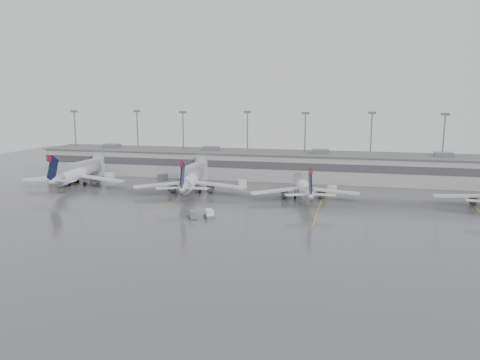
% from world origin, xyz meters
% --- Properties ---
extents(ground, '(260.00, 260.00, 0.00)m').
position_xyz_m(ground, '(0.00, 0.00, 0.00)').
color(ground, '#505053').
rests_on(ground, ground).
extents(terminal, '(152.00, 17.00, 9.45)m').
position_xyz_m(terminal, '(-0.01, 57.98, 4.17)').
color(terminal, '#B2B2AC').
rests_on(terminal, ground).
extents(light_masts, '(142.40, 8.00, 20.60)m').
position_xyz_m(light_masts, '(0.00, 63.75, 12.03)').
color(light_masts, gray).
rests_on(light_masts, ground).
extents(jet_bridge_left, '(4.00, 17.20, 7.00)m').
position_xyz_m(jet_bridge_left, '(-55.50, 45.72, 3.87)').
color(jet_bridge_left, '#9D9FA2').
rests_on(jet_bridge_left, ground).
extents(jet_bridge_right, '(4.00, 17.20, 7.00)m').
position_xyz_m(jet_bridge_right, '(-20.50, 45.72, 3.87)').
color(jet_bridge_right, '#9D9FA2').
rests_on(jet_bridge_right, ground).
extents(stand_markings, '(105.25, 40.00, 0.01)m').
position_xyz_m(stand_markings, '(-0.00, 24.00, 0.01)').
color(stand_markings, '#D9A10C').
rests_on(stand_markings, ground).
extents(jet_far_left, '(29.42, 33.16, 10.75)m').
position_xyz_m(jet_far_left, '(-51.80, 31.76, 3.34)').
color(jet_far_left, silver).
rests_on(jet_far_left, ground).
extents(jet_mid_left, '(29.36, 33.22, 10.85)m').
position_xyz_m(jet_mid_left, '(-16.69, 29.66, 3.37)').
color(jet_mid_left, silver).
rests_on(jet_mid_left, ground).
extents(jet_mid_right, '(26.58, 30.12, 9.88)m').
position_xyz_m(jet_mid_right, '(12.95, 29.48, 3.07)').
color(jet_mid_right, silver).
rests_on(jet_mid_right, ground).
extents(baggage_tug, '(2.86, 3.29, 1.81)m').
position_xyz_m(baggage_tug, '(-4.09, 5.36, 0.71)').
color(baggage_tug, white).
rests_on(baggage_tug, ground).
extents(baggage_cart, '(2.54, 2.96, 1.65)m').
position_xyz_m(baggage_cart, '(-7.29, 4.16, 0.86)').
color(baggage_cart, slate).
rests_on(baggage_cart, ground).
extents(gse_uld_a, '(2.87, 2.12, 1.88)m').
position_xyz_m(gse_uld_a, '(-48.62, 44.16, 0.94)').
color(gse_uld_a, white).
rests_on(gse_uld_a, ground).
extents(gse_uld_b, '(2.50, 1.89, 1.61)m').
position_xyz_m(gse_uld_b, '(-5.74, 42.76, 0.80)').
color(gse_uld_b, white).
rests_on(gse_uld_b, ground).
extents(gse_uld_c, '(2.44, 1.78, 1.61)m').
position_xyz_m(gse_uld_c, '(19.52, 39.84, 0.81)').
color(gse_uld_c, white).
rests_on(gse_uld_c, ground).
extents(gse_loader, '(2.47, 3.33, 1.88)m').
position_xyz_m(gse_loader, '(-31.77, 46.31, 0.94)').
color(gse_loader, slate).
rests_on(gse_loader, ground).
extents(cone_a, '(0.49, 0.49, 0.79)m').
position_xyz_m(cone_a, '(-50.51, 34.59, 0.39)').
color(cone_a, '#F43905').
rests_on(cone_a, ground).
extents(cone_b, '(0.50, 0.50, 0.79)m').
position_xyz_m(cone_b, '(-15.58, 30.81, 0.40)').
color(cone_b, '#F43905').
rests_on(cone_b, ground).
extents(cone_c, '(0.45, 0.45, 0.72)m').
position_xyz_m(cone_c, '(17.52, 37.01, 0.36)').
color(cone_c, '#F43905').
rests_on(cone_c, ground).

